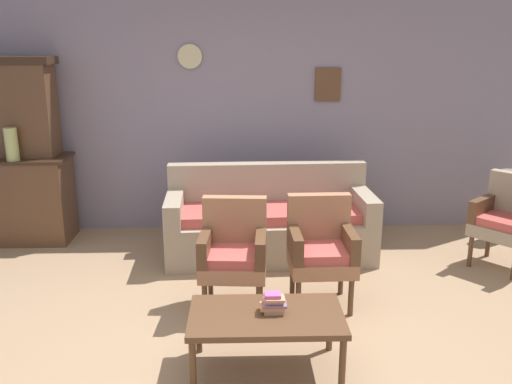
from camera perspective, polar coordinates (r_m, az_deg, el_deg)
The scene contains 12 objects.
ground_plane at distance 4.00m, azimuth -0.53°, elevation -16.24°, with size 7.68×7.68×0.00m, color #997A5B.
wall_back_with_decor at distance 6.07m, azimuth -1.06°, elevation 8.53°, with size 6.40×0.09×2.70m.
side_cabinet at distance 6.35m, azimuth -23.90°, elevation -0.68°, with size 1.16×0.55×0.93m.
cabinet_upper_hutch at distance 6.24m, azimuth -24.64°, elevation 8.23°, with size 0.99×0.38×1.03m.
vase_on_cabinet at distance 6.03m, azimuth -24.47°, elevation 4.63°, with size 0.13×0.13×0.34m, color #AAB66E.
floral_couch at distance 5.45m, azimuth 1.44°, elevation -3.45°, with size 2.08×0.89×0.90m.
armchair_near_couch_end at distance 4.34m, azimuth -2.38°, elevation -6.16°, with size 0.55×0.52×0.90m.
armchair_row_middle at distance 4.44m, azimuth 6.89°, elevation -5.74°, with size 0.53×0.50×0.90m.
wingback_chair_by_fireplace at distance 5.64m, azimuth 25.09°, elevation -2.45°, with size 0.71×0.71×0.90m.
coffee_table at distance 3.58m, azimuth 1.09°, elevation -13.38°, with size 1.00×0.56×0.42m.
book_stack_on_table at distance 3.55m, azimuth 1.86°, elevation -11.71°, with size 0.17×0.11×0.13m.
floor_vase_by_wall at distance 6.50m, azimuth 25.06°, elevation -1.24°, with size 0.22×0.22×0.77m, color #776652.
Camera 1 is at (-0.06, -3.39, 2.12)m, focal length 37.78 mm.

